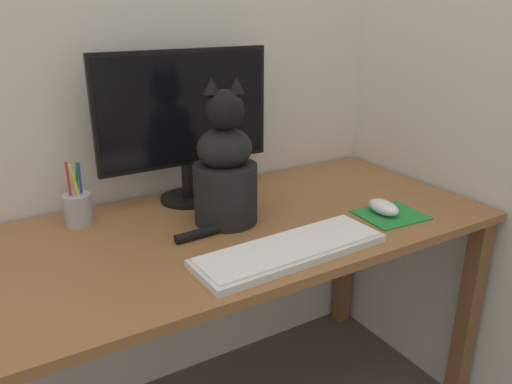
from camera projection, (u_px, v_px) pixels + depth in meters
name	position (u px, v px, depth m)	size (l,w,h in m)	color
wall_back	(159.00, 9.00, 1.42)	(7.00, 0.04, 2.50)	beige
wall_side_right	(445.00, 8.00, 1.50)	(0.04, 7.00, 2.50)	beige
desk	(222.00, 258.00, 1.35)	(1.49, 0.66, 0.71)	brown
monitor	(185.00, 118.00, 1.42)	(0.52, 0.17, 0.44)	black
keyboard	(290.00, 250.00, 1.18)	(0.48, 0.17, 0.02)	silver
mousepad_right	(390.00, 215.00, 1.40)	(0.18, 0.16, 0.00)	#238438
computer_mouse_right	(383.00, 207.00, 1.39)	(0.06, 0.10, 0.04)	white
cat	(225.00, 171.00, 1.31)	(0.28, 0.21, 0.39)	black
pen_cup	(78.00, 208.00, 1.33)	(0.07, 0.07, 0.17)	#99999E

